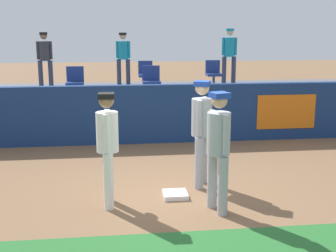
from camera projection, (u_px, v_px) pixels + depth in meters
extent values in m
plane|color=brown|center=(181.00, 195.00, 7.68)|extent=(60.00, 60.00, 0.00)
cube|color=white|center=(175.00, 195.00, 7.56)|extent=(0.40, 0.40, 0.08)
cylinder|color=white|center=(109.00, 175.00, 7.29)|extent=(0.15, 0.15, 0.89)
cylinder|color=white|center=(108.00, 182.00, 6.98)|extent=(0.15, 0.15, 0.89)
cylinder|color=white|center=(107.00, 132.00, 6.97)|extent=(0.35, 0.35, 0.63)
sphere|color=#8C6647|center=(106.00, 101.00, 6.87)|extent=(0.23, 0.23, 0.23)
cube|color=black|center=(106.00, 96.00, 6.85)|extent=(0.25, 0.25, 0.08)
cylinder|color=white|center=(108.00, 128.00, 7.17)|extent=(0.09, 0.09, 0.59)
cylinder|color=white|center=(107.00, 134.00, 6.77)|extent=(0.09, 0.09, 0.59)
ellipsoid|color=brown|center=(114.00, 143.00, 7.24)|extent=(0.12, 0.20, 0.28)
cylinder|color=#9EA3AD|center=(203.00, 158.00, 8.18)|extent=(0.16, 0.16, 0.93)
cylinder|color=#9EA3AD|center=(199.00, 163.00, 7.87)|extent=(0.16, 0.16, 0.93)
cylinder|color=#9EA3AD|center=(202.00, 117.00, 7.86)|extent=(0.47, 0.47, 0.65)
sphere|color=beige|center=(202.00, 88.00, 7.75)|extent=(0.24, 0.24, 0.24)
cube|color=#193899|center=(202.00, 83.00, 7.73)|extent=(0.33, 0.33, 0.08)
cylinder|color=#9EA3AD|center=(204.00, 114.00, 8.05)|extent=(0.09, 0.09, 0.61)
cylinder|color=#9EA3AD|center=(199.00, 118.00, 7.65)|extent=(0.09, 0.09, 0.61)
cylinder|color=#9EA3AD|center=(212.00, 180.00, 7.05)|extent=(0.16, 0.16, 0.91)
cylinder|color=#9EA3AD|center=(223.00, 186.00, 6.76)|extent=(0.16, 0.16, 0.91)
cylinder|color=#9EA3AD|center=(219.00, 134.00, 6.74)|extent=(0.44, 0.44, 0.64)
sphere|color=tan|center=(219.00, 100.00, 6.63)|extent=(0.24, 0.24, 0.24)
cube|color=#193899|center=(220.00, 95.00, 6.61)|extent=(0.31, 0.31, 0.08)
cylinder|color=#9EA3AD|center=(212.00, 129.00, 6.93)|extent=(0.09, 0.09, 0.60)
cylinder|color=#9EA3AD|center=(226.00, 135.00, 6.54)|extent=(0.09, 0.09, 0.60)
cube|color=navy|center=(159.00, 114.00, 11.02)|extent=(18.00, 0.24, 1.43)
cube|color=orange|center=(286.00, 112.00, 11.28)|extent=(1.50, 0.02, 0.86)
cube|color=#59595E|center=(150.00, 106.00, 13.57)|extent=(18.00, 4.80, 0.92)
cylinder|color=#4C4C51|center=(146.00, 82.00, 14.00)|extent=(0.08, 0.08, 0.40)
cube|color=navy|center=(146.00, 75.00, 13.96)|extent=(0.44, 0.44, 0.08)
cube|color=navy|center=(145.00, 67.00, 14.09)|extent=(0.44, 0.06, 0.40)
cylinder|color=#4C4C51|center=(75.00, 91.00, 12.02)|extent=(0.08, 0.08, 0.40)
cube|color=navy|center=(75.00, 84.00, 11.98)|extent=(0.46, 0.44, 0.08)
cube|color=navy|center=(75.00, 74.00, 12.11)|extent=(0.46, 0.06, 0.40)
cylinder|color=#4C4C51|center=(152.00, 90.00, 12.26)|extent=(0.08, 0.08, 0.40)
cube|color=navy|center=(152.00, 82.00, 12.22)|extent=(0.48, 0.44, 0.08)
cube|color=navy|center=(151.00, 73.00, 12.35)|extent=(0.48, 0.06, 0.40)
cylinder|color=#4C4C51|center=(214.00, 81.00, 14.26)|extent=(0.08, 0.08, 0.40)
cube|color=navy|center=(214.00, 75.00, 14.21)|extent=(0.46, 0.44, 0.08)
cube|color=navy|center=(213.00, 66.00, 14.35)|extent=(0.46, 0.06, 0.40)
cylinder|color=#33384C|center=(128.00, 72.00, 14.94)|extent=(0.14, 0.14, 0.83)
cylinder|color=#33384C|center=(119.00, 72.00, 14.94)|extent=(0.14, 0.14, 0.83)
cylinder|color=teal|center=(123.00, 50.00, 14.79)|extent=(0.36, 0.36, 0.59)
sphere|color=tan|center=(123.00, 36.00, 14.69)|extent=(0.22, 0.22, 0.22)
cube|color=black|center=(123.00, 34.00, 14.67)|extent=(0.25, 0.25, 0.08)
cylinder|color=teal|center=(129.00, 50.00, 14.78)|extent=(0.08, 0.08, 0.55)
cylinder|color=teal|center=(117.00, 50.00, 14.78)|extent=(0.08, 0.08, 0.55)
cylinder|color=#33384C|center=(51.00, 74.00, 14.21)|extent=(0.14, 0.14, 0.84)
cylinder|color=#33384C|center=(41.00, 74.00, 14.15)|extent=(0.14, 0.14, 0.84)
cylinder|color=#333338|center=(44.00, 51.00, 14.03)|extent=(0.36, 0.36, 0.59)
sphere|color=#8C6647|center=(43.00, 36.00, 13.93)|extent=(0.22, 0.22, 0.22)
cube|color=black|center=(43.00, 33.00, 13.91)|extent=(0.25, 0.25, 0.08)
cylinder|color=#333338|center=(51.00, 50.00, 14.06)|extent=(0.09, 0.09, 0.55)
cylinder|color=#333338|center=(38.00, 50.00, 13.98)|extent=(0.09, 0.09, 0.55)
cylinder|color=#33384C|center=(234.00, 70.00, 15.29)|extent=(0.15, 0.15, 0.89)
cylinder|color=#33384C|center=(224.00, 70.00, 15.29)|extent=(0.15, 0.15, 0.89)
cylinder|color=teal|center=(229.00, 47.00, 15.13)|extent=(0.39, 0.39, 0.63)
sphere|color=beige|center=(230.00, 32.00, 15.02)|extent=(0.23, 0.23, 0.23)
cube|color=teal|center=(230.00, 30.00, 15.00)|extent=(0.28, 0.28, 0.08)
cylinder|color=teal|center=(236.00, 46.00, 15.12)|extent=(0.09, 0.09, 0.59)
cylinder|color=teal|center=(223.00, 46.00, 15.12)|extent=(0.09, 0.09, 0.59)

